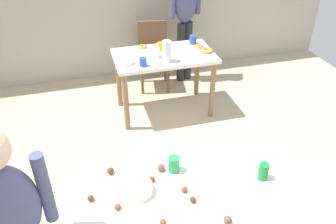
# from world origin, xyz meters

# --- Properties ---
(dining_table_near) EXTENTS (1.38, 0.76, 0.75)m
(dining_table_near) POSITION_xyz_m (-0.01, -0.08, 0.66)
(dining_table_near) COLOR silver
(dining_table_near) RESTS_ON ground_plane
(dining_table_far) EXTENTS (1.13, 0.65, 0.75)m
(dining_table_far) POSITION_xyz_m (0.41, 2.03, 0.63)
(dining_table_far) COLOR white
(dining_table_far) RESTS_ON ground_plane
(chair_far_table) EXTENTS (0.46, 0.46, 0.87)m
(chair_far_table) POSITION_xyz_m (0.44, 2.71, 0.50)
(chair_far_table) COLOR brown
(chair_far_table) RESTS_ON ground_plane
(person_girl_near) EXTENTS (0.45, 0.27, 1.49)m
(person_girl_near) POSITION_xyz_m (-0.98, -0.13, 0.89)
(person_girl_near) COLOR #383D4C
(person_girl_near) RESTS_ON ground_plane
(person_adult_far) EXTENTS (0.45, 0.27, 1.64)m
(person_adult_far) POSITION_xyz_m (0.88, 2.75, 0.99)
(person_adult_far) COLOR #28282D
(person_adult_far) RESTS_ON ground_plane
(mixing_bowl) EXTENTS (0.19, 0.19, 0.06)m
(mixing_bowl) POSITION_xyz_m (-0.29, 0.05, 0.78)
(mixing_bowl) COLOR white
(mixing_bowl) RESTS_ON dining_table_near
(soda_can) EXTENTS (0.07, 0.07, 0.12)m
(soda_can) POSITION_xyz_m (0.53, -0.04, 0.81)
(soda_can) COLOR #198438
(soda_can) RESTS_ON dining_table_near
(fork_near) EXTENTS (0.17, 0.02, 0.01)m
(fork_near) POSITION_xyz_m (0.28, -0.16, 0.75)
(fork_near) COLOR silver
(fork_near) RESTS_ON dining_table_near
(cup_near_2) EXTENTS (0.07, 0.07, 0.12)m
(cup_near_2) POSITION_xyz_m (-0.01, 0.18, 0.81)
(cup_near_2) COLOR green
(cup_near_2) RESTS_ON dining_table_near
(cake_ball_0) EXTENTS (0.05, 0.05, 0.05)m
(cake_ball_0) POSITION_xyz_m (0.16, -0.31, 0.77)
(cake_ball_0) COLOR brown
(cake_ball_0) RESTS_ON dining_table_near
(cake_ball_1) EXTENTS (0.04, 0.04, 0.04)m
(cake_ball_1) POSITION_xyz_m (-0.43, -0.04, 0.77)
(cake_ball_1) COLOR brown
(cake_ball_1) RESTS_ON dining_table_near
(cake_ball_3) EXTENTS (0.04, 0.04, 0.04)m
(cake_ball_3) POSITION_xyz_m (-0.18, 0.13, 0.77)
(cake_ball_3) COLOR brown
(cake_ball_3) RESTS_ON dining_table_near
(cake_ball_4) EXTENTS (0.04, 0.04, 0.04)m
(cake_ball_4) POSITION_xyz_m (-0.20, -0.23, 0.77)
(cake_ball_4) COLOR brown
(cake_ball_4) RESTS_ON dining_table_near
(cake_ball_5) EXTENTS (0.05, 0.05, 0.05)m
(cake_ball_5) POSITION_xyz_m (-0.43, 0.27, 0.77)
(cake_ball_5) COLOR brown
(cake_ball_5) RESTS_ON dining_table_near
(cake_ball_6) EXTENTS (0.04, 0.04, 0.04)m
(cake_ball_6) POSITION_xyz_m (-0.58, 0.07, 0.77)
(cake_ball_6) COLOR brown
(cake_ball_6) RESTS_ON dining_table_near
(cake_ball_7) EXTENTS (0.04, 0.04, 0.04)m
(cake_ball_7) POSITION_xyz_m (0.02, -0.11, 0.77)
(cake_ball_7) COLOR brown
(cake_ball_7) RESTS_ON dining_table_near
(cake_ball_9) EXTENTS (0.05, 0.05, 0.05)m
(cake_ball_9) POSITION_xyz_m (-0.10, 0.21, 0.78)
(cake_ball_9) COLOR brown
(cake_ball_9) RESTS_ON dining_table_near
(cake_ball_10) EXTENTS (0.04, 0.04, 0.04)m
(cake_ball_10) POSITION_xyz_m (-0.01, -0.02, 0.77)
(cake_ball_10) COLOR brown
(cake_ball_10) RESTS_ON dining_table_near
(pitcher_far) EXTENTS (0.10, 0.10, 0.23)m
(pitcher_far) POSITION_xyz_m (0.39, 1.85, 0.87)
(pitcher_far) COLOR white
(pitcher_far) RESTS_ON dining_table_far
(cup_far_0) EXTENTS (0.08, 0.08, 0.09)m
(cup_far_0) POSITION_xyz_m (0.12, 1.80, 0.80)
(cup_far_0) COLOR #3351B2
(cup_far_0) RESTS_ON dining_table_far
(cup_far_1) EXTENTS (0.08, 0.08, 0.10)m
(cup_far_1) POSITION_xyz_m (0.82, 2.24, 0.80)
(cup_far_1) COLOR #3351B2
(cup_far_1) RESTS_ON dining_table_far
(cup_far_2) EXTENTS (0.08, 0.08, 0.11)m
(cup_far_2) POSITION_xyz_m (0.30, 1.97, 0.80)
(cup_far_2) COLOR white
(cup_far_2) RESTS_ON dining_table_far
(cup_far_3) EXTENTS (0.08, 0.08, 0.09)m
(cup_far_3) POSITION_xyz_m (0.40, 2.15, 0.80)
(cup_far_3) COLOR yellow
(cup_far_3) RESTS_ON dining_table_far
(donut_far_0) EXTENTS (0.14, 0.14, 0.04)m
(donut_far_0) POSITION_xyz_m (-0.02, 1.91, 0.77)
(donut_far_0) COLOR white
(donut_far_0) RESTS_ON dining_table_far
(donut_far_1) EXTENTS (0.12, 0.12, 0.04)m
(donut_far_1) POSITION_xyz_m (0.43, 2.03, 0.77)
(donut_far_1) COLOR pink
(donut_far_1) RESTS_ON dining_table_far
(donut_far_2) EXTENTS (0.14, 0.14, 0.04)m
(donut_far_2) POSITION_xyz_m (0.89, 1.97, 0.77)
(donut_far_2) COLOR gold
(donut_far_2) RESTS_ON dining_table_far
(donut_far_3) EXTENTS (0.10, 0.10, 0.03)m
(donut_far_3) POSITION_xyz_m (0.21, 2.27, 0.77)
(donut_far_3) COLOR gold
(donut_far_3) RESTS_ON dining_table_far
(donut_far_4) EXTENTS (0.10, 0.10, 0.03)m
(donut_far_4) POSITION_xyz_m (0.86, 2.11, 0.76)
(donut_far_4) COLOR gold
(donut_far_4) RESTS_ON dining_table_far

